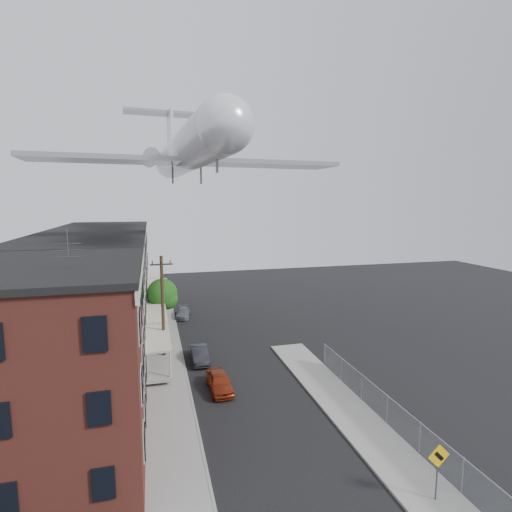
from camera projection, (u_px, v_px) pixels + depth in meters
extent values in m
plane|color=black|center=(310.00, 509.00, 17.44)|extent=(120.00, 120.00, 0.00)
cube|color=gray|center=(163.00, 338.00, 39.02)|extent=(3.00, 62.00, 0.12)
cube|color=gray|center=(356.00, 419.00, 24.57)|extent=(3.00, 26.00, 0.12)
cube|color=gray|center=(179.00, 337.00, 39.39)|extent=(0.15, 62.00, 0.14)
cube|color=gray|center=(334.00, 422.00, 24.20)|extent=(0.15, 26.00, 0.14)
cube|color=#371811|center=(41.00, 366.00, 20.42)|extent=(10.00, 12.00, 10.00)
cube|color=black|center=(34.00, 267.00, 19.71)|extent=(10.30, 12.30, 0.30)
cube|color=beige|center=(141.00, 271.00, 21.06)|extent=(0.16, 12.20, 0.60)
cylinder|color=#515156|center=(68.00, 250.00, 18.16)|extent=(0.04, 0.04, 2.00)
cube|color=slate|center=(75.00, 315.00, 29.52)|extent=(10.00, 7.00, 10.00)
cube|color=black|center=(70.00, 246.00, 28.81)|extent=(10.25, 7.00, 0.30)
cube|color=gray|center=(159.00, 364.00, 31.62)|extent=(1.80, 6.40, 0.25)
cube|color=beige|center=(158.00, 337.00, 31.32)|extent=(1.90, 6.50, 0.15)
cube|color=#71685A|center=(89.00, 294.00, 36.22)|extent=(10.00, 7.00, 10.00)
cube|color=black|center=(85.00, 237.00, 35.51)|extent=(10.25, 7.00, 0.30)
cube|color=gray|center=(157.00, 335.00, 38.32)|extent=(1.80, 6.40, 0.25)
cube|color=beige|center=(156.00, 313.00, 38.02)|extent=(1.90, 6.50, 0.15)
cube|color=slate|center=(98.00, 279.00, 42.93)|extent=(10.00, 7.00, 10.00)
cube|color=black|center=(96.00, 232.00, 42.22)|extent=(10.25, 7.00, 0.30)
cube|color=gray|center=(156.00, 315.00, 45.03)|extent=(1.80, 6.40, 0.25)
cube|color=beige|center=(155.00, 296.00, 44.73)|extent=(1.90, 6.50, 0.15)
cube|color=#71685A|center=(105.00, 269.00, 49.63)|extent=(10.00, 7.00, 10.00)
cube|color=black|center=(103.00, 227.00, 48.92)|extent=(10.25, 7.00, 0.30)
cube|color=gray|center=(155.00, 301.00, 51.73)|extent=(1.80, 6.40, 0.25)
cube|color=beige|center=(155.00, 284.00, 51.43)|extent=(1.90, 6.50, 0.15)
cube|color=slate|center=(110.00, 261.00, 56.33)|extent=(10.00, 7.00, 10.00)
cube|color=black|center=(109.00, 224.00, 55.62)|extent=(10.25, 7.00, 0.30)
cube|color=gray|center=(155.00, 289.00, 58.44)|extent=(1.80, 6.40, 0.25)
cube|color=beige|center=(154.00, 274.00, 58.13)|extent=(1.90, 6.50, 0.15)
cylinder|color=gray|center=(463.00, 477.00, 18.12)|extent=(0.06, 0.06, 1.90)
cylinder|color=gray|center=(420.00, 439.00, 20.99)|extent=(0.06, 0.06, 1.90)
cylinder|color=gray|center=(387.00, 410.00, 23.86)|extent=(0.06, 0.06, 1.90)
cylinder|color=gray|center=(362.00, 388.00, 26.74)|extent=(0.06, 0.06, 1.90)
cylinder|color=gray|center=(341.00, 370.00, 29.61)|extent=(0.06, 0.06, 1.90)
cylinder|color=gray|center=(324.00, 355.00, 32.48)|extent=(0.06, 0.06, 1.90)
cube|color=gray|center=(388.00, 396.00, 23.74)|extent=(0.04, 18.00, 0.04)
cube|color=gray|center=(387.00, 410.00, 23.86)|extent=(0.02, 18.00, 1.80)
cylinder|color=#515156|center=(437.00, 475.00, 17.72)|extent=(0.07, 0.07, 2.60)
cube|color=yellow|center=(439.00, 456.00, 17.55)|extent=(1.10, 0.03, 1.10)
cube|color=black|center=(439.00, 456.00, 17.53)|extent=(0.52, 0.02, 0.52)
cylinder|color=black|center=(163.00, 310.00, 32.64)|extent=(0.26, 0.26, 9.00)
cube|color=black|center=(161.00, 264.00, 32.12)|extent=(1.80, 0.12, 0.12)
cylinder|color=black|center=(152.00, 262.00, 31.91)|extent=(0.08, 0.08, 0.25)
cylinder|color=black|center=(170.00, 262.00, 32.27)|extent=(0.08, 0.08, 0.25)
cylinder|color=black|center=(163.00, 315.00, 42.72)|extent=(0.24, 0.24, 2.40)
sphere|color=#164813|center=(162.00, 294.00, 42.39)|extent=(3.20, 3.20, 3.20)
sphere|color=#164813|center=(167.00, 299.00, 42.31)|extent=(2.24, 2.24, 2.24)
imported|color=maroon|center=(219.00, 382.00, 28.29)|extent=(1.67, 3.91, 1.32)
imported|color=black|center=(200.00, 354.00, 33.39)|extent=(1.34, 3.83, 1.26)
imported|color=slate|center=(183.00, 313.00, 46.15)|extent=(1.93, 3.82, 1.06)
cylinder|color=silver|center=(188.00, 151.00, 36.13)|extent=(5.44, 26.79, 3.55)
sphere|color=silver|center=(225.00, 125.00, 23.67)|extent=(3.55, 3.55, 3.55)
cone|color=silver|center=(170.00, 164.00, 48.60)|extent=(3.78, 3.57, 3.55)
cube|color=#939399|center=(192.00, 162.00, 34.73)|extent=(26.87, 6.55, 0.39)
cylinder|color=#939399|center=(150.00, 158.00, 44.08)|extent=(2.09, 4.55, 1.77)
cylinder|color=#939399|center=(198.00, 160.00, 45.79)|extent=(2.09, 4.55, 1.77)
cube|color=silver|center=(170.00, 137.00, 47.65)|extent=(0.58, 4.22, 6.21)
cube|color=#939399|center=(168.00, 114.00, 48.30)|extent=(10.71, 3.63, 0.28)
cylinder|color=#515156|center=(217.00, 162.00, 26.02)|extent=(0.18, 0.18, 1.33)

